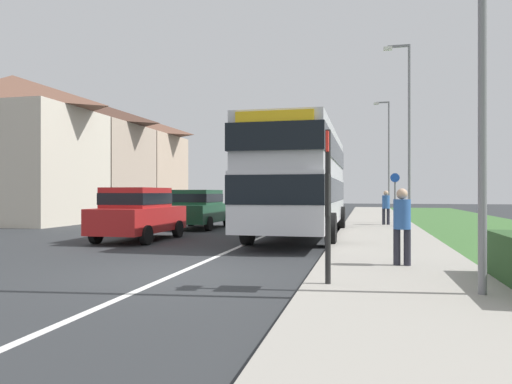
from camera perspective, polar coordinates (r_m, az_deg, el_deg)
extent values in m
plane|color=#2D3033|center=(9.65, -9.22, -9.53)|extent=(120.00, 120.00, 0.00)
cube|color=silver|center=(17.27, 0.88, -5.31)|extent=(0.14, 60.00, 0.01)
cube|color=#9E998E|center=(14.91, 15.29, -5.93)|extent=(3.20, 68.00, 0.12)
cube|color=#BCBCC1|center=(17.06, 5.41, -0.93)|extent=(2.50, 10.45, 1.65)
cube|color=#BCBCC1|center=(17.11, 5.41, 4.43)|extent=(2.45, 10.24, 1.55)
cube|color=black|center=(17.06, 5.41, 0.18)|extent=(2.53, 10.50, 0.76)
cube|color=black|center=(17.12, 5.41, 4.69)|extent=(2.53, 10.50, 0.72)
cube|color=gold|center=(12.09, 2.17, 8.67)|extent=(2.00, 0.08, 0.44)
cylinder|color=black|center=(20.48, 3.13, -3.09)|extent=(0.30, 1.00, 1.00)
cylinder|color=black|center=(20.21, 10.14, -3.13)|extent=(0.30, 1.00, 1.00)
cylinder|color=black|center=(14.51, -1.00, -4.35)|extent=(0.30, 1.00, 1.00)
cylinder|color=black|center=(14.12, 8.93, -4.47)|extent=(0.30, 1.00, 1.00)
cube|color=#B21E1E|center=(16.27, -13.73, -3.19)|extent=(1.71, 4.02, 0.79)
cube|color=#B21E1E|center=(16.07, -14.05, -0.65)|extent=(1.51, 2.21, 0.65)
cube|color=black|center=(16.07, -14.05, -0.77)|extent=(1.54, 2.24, 0.36)
cylinder|color=black|center=(17.79, -14.35, -4.20)|extent=(0.20, 0.60, 0.60)
cylinder|color=black|center=(17.09, -9.32, -4.37)|extent=(0.20, 0.60, 0.60)
cylinder|color=black|center=(15.62, -18.56, -4.78)|extent=(0.20, 0.60, 0.60)
cylinder|color=black|center=(14.82, -12.99, -5.04)|extent=(0.20, 0.60, 0.60)
cube|color=#19472D|center=(21.23, -6.77, -2.49)|extent=(1.79, 4.22, 0.77)
cube|color=#19472D|center=(21.01, -6.97, -0.61)|extent=(1.57, 2.32, 0.63)
cube|color=black|center=(21.01, -6.97, -0.69)|extent=(1.61, 2.34, 0.35)
cylinder|color=black|center=(22.78, -7.74, -3.29)|extent=(0.20, 0.60, 0.60)
cylinder|color=black|center=(22.22, -3.50, -3.37)|extent=(0.20, 0.60, 0.60)
cylinder|color=black|center=(20.35, -10.34, -3.67)|extent=(0.20, 0.60, 0.60)
cylinder|color=black|center=(19.73, -5.66, -3.79)|extent=(0.20, 0.60, 0.60)
cylinder|color=#23232D|center=(10.11, 16.47, -6.66)|extent=(0.14, 0.14, 0.85)
cylinder|color=#23232D|center=(10.12, 17.60, -6.65)|extent=(0.14, 0.14, 0.85)
cylinder|color=#2D599E|center=(10.06, 17.03, -2.55)|extent=(0.34, 0.34, 0.60)
sphere|color=tan|center=(10.05, 17.03, -0.21)|extent=(0.22, 0.22, 0.22)
cylinder|color=#23232D|center=(22.54, 15.00, -3.00)|extent=(0.14, 0.14, 0.85)
cylinder|color=#23232D|center=(22.55, 15.50, -3.00)|extent=(0.14, 0.14, 0.85)
cylinder|color=#2D599E|center=(22.52, 15.25, -1.16)|extent=(0.34, 0.34, 0.60)
sphere|color=tan|center=(22.51, 15.25, -0.11)|extent=(0.22, 0.22, 0.22)
cylinder|color=black|center=(7.77, 8.58, -2.19)|extent=(0.09, 0.09, 2.60)
cube|color=red|center=(7.81, 8.58, 5.91)|extent=(0.04, 0.44, 0.32)
cube|color=black|center=(7.79, 8.60, -0.34)|extent=(0.06, 0.52, 0.68)
cylinder|color=slate|center=(24.13, 16.26, -1.32)|extent=(0.08, 0.08, 2.10)
cylinder|color=blue|center=(24.13, 16.26, 1.65)|extent=(0.44, 0.03, 0.44)
cylinder|color=slate|center=(7.98, 25.40, 17.36)|extent=(0.12, 0.12, 7.95)
cylinder|color=slate|center=(21.77, 17.83, 6.30)|extent=(0.12, 0.12, 7.99)
cube|color=slate|center=(22.52, 16.64, 16.34)|extent=(0.90, 0.10, 0.10)
cube|color=silver|center=(22.47, 15.45, 16.18)|extent=(0.36, 0.20, 0.14)
cylinder|color=slate|center=(36.15, 15.58, 3.95)|extent=(0.12, 0.12, 8.21)
cube|color=slate|center=(36.64, 14.86, 10.29)|extent=(0.90, 0.10, 0.10)
cube|color=silver|center=(36.61, 14.15, 10.19)|extent=(0.36, 0.20, 0.14)
cube|color=beige|center=(27.45, -27.07, 2.69)|extent=(7.76, 5.82, 5.79)
pyramid|color=brown|center=(27.89, -27.07, 10.51)|extent=(7.76, 5.82, 1.80)
cube|color=tan|center=(32.22, -20.27, 2.29)|extent=(7.76, 5.82, 5.79)
pyramid|color=#4C3328|center=(32.60, -20.26, 8.97)|extent=(7.76, 5.82, 1.80)
cube|color=#C1A88E|center=(37.33, -15.27, 1.97)|extent=(7.76, 5.82, 5.79)
pyramid|color=brown|center=(37.66, -15.27, 7.75)|extent=(7.76, 5.82, 1.80)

